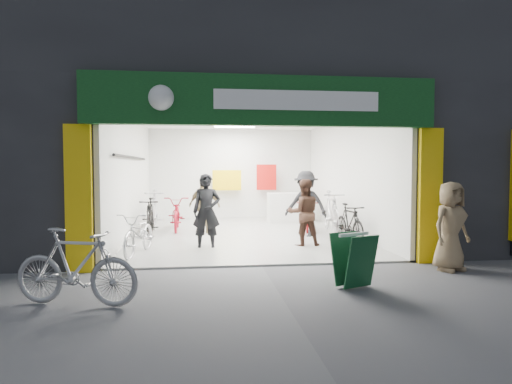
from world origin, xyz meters
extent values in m
plane|color=#56565B|center=(0.00, 0.00, 0.00)|extent=(60.00, 60.00, 0.00)
cube|color=#232326|center=(1.00, 5.00, 5.75)|extent=(16.00, 10.00, 4.50)
cube|color=#232326|center=(-5.50, 5.00, 1.75)|extent=(5.00, 10.00, 3.50)
cube|color=#232326|center=(6.00, 5.00, 1.75)|extent=(6.00, 10.00, 3.50)
cube|color=#9E9E99|center=(0.00, 4.00, 0.02)|extent=(6.00, 8.00, 0.04)
cube|color=silver|center=(0.00, 8.10, 1.60)|extent=(6.00, 0.20, 3.20)
cube|color=silver|center=(-2.95, 4.00, 1.60)|extent=(0.10, 8.00, 3.20)
cube|color=silver|center=(2.95, 4.00, 1.60)|extent=(0.10, 8.00, 3.20)
cube|color=white|center=(0.00, 4.00, 3.25)|extent=(6.00, 8.00, 0.10)
cube|color=black|center=(0.00, 0.10, 3.35)|extent=(6.00, 0.30, 0.30)
cube|color=#0C3614|center=(0.00, -0.12, 3.05)|extent=(6.40, 0.25, 0.90)
cube|color=white|center=(0.60, -0.26, 3.05)|extent=(3.00, 0.02, 0.35)
cube|color=yellow|center=(-3.25, -0.06, 1.30)|extent=(0.45, 0.12, 2.60)
cube|color=yellow|center=(3.25, -0.06, 1.30)|extent=(0.45, 0.12, 2.60)
cylinder|color=black|center=(-2.82, 3.40, 2.10)|extent=(0.06, 5.00, 0.06)
cube|color=silver|center=(1.80, 6.50, 0.50)|extent=(1.40, 0.60, 1.00)
cube|color=white|center=(0.00, 1.20, 3.18)|extent=(1.30, 0.35, 0.04)
cube|color=white|center=(0.00, 3.00, 3.18)|extent=(1.30, 0.35, 0.04)
cube|color=white|center=(0.00, 4.80, 3.18)|extent=(1.30, 0.35, 0.04)
cube|color=white|center=(0.00, 6.60, 3.18)|extent=(1.30, 0.35, 0.04)
imported|color=silver|center=(-2.42, 1.42, 0.46)|extent=(0.93, 1.82, 0.91)
imported|color=black|center=(-2.49, 4.19, 0.51)|extent=(0.51, 1.71, 1.02)
imported|color=maroon|center=(-1.80, 4.99, 0.51)|extent=(0.70, 1.95, 1.02)
imported|color=#B0B0B5|center=(-2.50, 5.66, 0.59)|extent=(0.68, 2.00, 1.18)
imported|color=black|center=(2.50, 2.42, 0.48)|extent=(0.60, 1.63, 0.96)
imported|color=maroon|center=(1.92, 4.45, 0.44)|extent=(0.90, 1.77, 0.89)
imported|color=silver|center=(2.50, 4.02, 0.60)|extent=(0.73, 2.03, 1.20)
imported|color=#A4A4A8|center=(-2.80, -2.05, 0.52)|extent=(1.81, 0.95, 1.05)
imported|color=black|center=(-1.00, 1.98, 0.85)|extent=(0.64, 0.43, 1.71)
imported|color=#3E261C|center=(1.25, 2.00, 0.79)|extent=(0.77, 0.60, 1.58)
imported|color=black|center=(1.62, 3.36, 0.88)|extent=(1.31, 1.16, 1.76)
imported|color=olive|center=(-1.02, 4.28, 0.80)|extent=(1.01, 0.79, 1.60)
imported|color=#876F4F|center=(3.30, -0.73, 0.80)|extent=(0.91, 0.75, 1.60)
cube|color=#104322|center=(1.25, -1.80, 0.43)|extent=(0.56, 0.39, 0.81)
cube|color=#104322|center=(1.12, -1.48, 0.43)|extent=(0.56, 0.39, 0.81)
cube|color=white|center=(1.19, -1.64, 0.83)|extent=(0.53, 0.26, 0.05)
camera|label=1|loc=(-1.16, -8.33, 1.85)|focal=32.00mm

